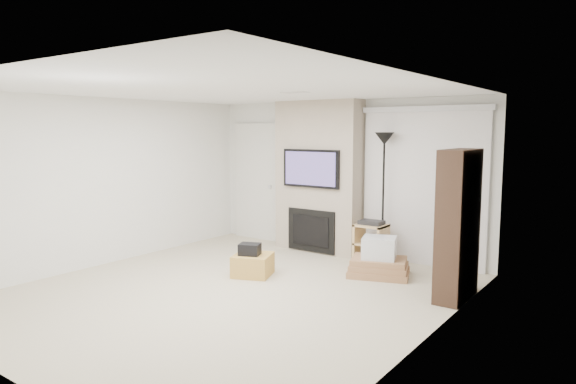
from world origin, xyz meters
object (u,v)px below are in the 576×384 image
Objects in this scene: ottoman at (253,265)px; floor_lamp at (384,160)px; box_stack at (379,261)px; bookshelf at (458,225)px; av_stand at (371,241)px.

floor_lamp reaches higher than ottoman.
box_stack is at bearing -67.40° from floor_lamp.
floor_lamp reaches higher than box_stack.
box_stack reaches higher than ottoman.
bookshelf is at bearing 14.52° from ottoman.
bookshelf reaches higher than box_stack.
box_stack is 1.41m from bookshelf.
floor_lamp is at bearing 57.41° from ottoman.
box_stack is at bearing 163.86° from bookshelf.
floor_lamp is 1.24m from av_stand.
bookshelf reaches higher than av_stand.
av_stand reaches higher than box_stack.
av_stand reaches higher than ottoman.
ottoman is at bearing -144.65° from box_stack.
av_stand is at bearing 150.50° from bookshelf.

